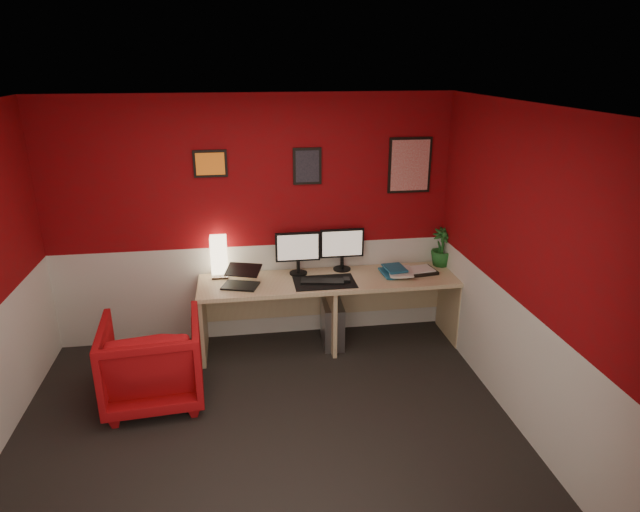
{
  "coord_description": "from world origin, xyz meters",
  "views": [
    {
      "loc": [
        -0.13,
        -3.6,
        2.8
      ],
      "look_at": [
        0.6,
        1.21,
        1.05
      ],
      "focal_mm": 30.95,
      "sensor_mm": 36.0,
      "label": 1
    }
  ],
  "objects_px": {
    "laptop": "(240,276)",
    "monitor_right": "(342,243)",
    "desk": "(330,312)",
    "pc_tower": "(332,323)",
    "monitor_left": "(298,247)",
    "potted_plant": "(442,247)",
    "shoji_lamp": "(219,258)",
    "armchair": "(153,361)",
    "zen_tray": "(418,271)"
  },
  "relations": [
    {
      "from": "desk",
      "to": "pc_tower",
      "type": "bearing_deg",
      "value": 45.61
    },
    {
      "from": "laptop",
      "to": "monitor_right",
      "type": "distance_m",
      "value": 1.1
    },
    {
      "from": "monitor_right",
      "to": "armchair",
      "type": "relative_size",
      "value": 0.7
    },
    {
      "from": "armchair",
      "to": "desk",
      "type": "bearing_deg",
      "value": -160.49
    },
    {
      "from": "monitor_left",
      "to": "potted_plant",
      "type": "xyz_separation_m",
      "value": [
        1.52,
        0.02,
        -0.09
      ]
    },
    {
      "from": "laptop",
      "to": "shoji_lamp",
      "type": "bearing_deg",
      "value": 142.19
    },
    {
      "from": "shoji_lamp",
      "to": "monitor_left",
      "type": "height_order",
      "value": "monitor_left"
    },
    {
      "from": "shoji_lamp",
      "to": "potted_plant",
      "type": "relative_size",
      "value": 1.0
    },
    {
      "from": "desk",
      "to": "shoji_lamp",
      "type": "xyz_separation_m",
      "value": [
        -1.08,
        0.23,
        0.56
      ]
    },
    {
      "from": "pc_tower",
      "to": "armchair",
      "type": "bearing_deg",
      "value": -153.24
    },
    {
      "from": "laptop",
      "to": "potted_plant",
      "type": "distance_m",
      "value": 2.13
    },
    {
      "from": "monitor_left",
      "to": "zen_tray",
      "type": "bearing_deg",
      "value": -7.22
    },
    {
      "from": "monitor_right",
      "to": "pc_tower",
      "type": "relative_size",
      "value": 1.29
    },
    {
      "from": "potted_plant",
      "to": "zen_tray",
      "type": "bearing_deg",
      "value": -150.74
    },
    {
      "from": "pc_tower",
      "to": "monitor_right",
      "type": "bearing_deg",
      "value": 59.57
    },
    {
      "from": "laptop",
      "to": "monitor_left",
      "type": "xyz_separation_m",
      "value": [
        0.59,
        0.25,
        0.18
      ]
    },
    {
      "from": "zen_tray",
      "to": "desk",
      "type": "bearing_deg",
      "value": -178.04
    },
    {
      "from": "monitor_right",
      "to": "pc_tower",
      "type": "xyz_separation_m",
      "value": [
        -0.13,
        -0.21,
        -0.8
      ]
    },
    {
      "from": "shoji_lamp",
      "to": "pc_tower",
      "type": "height_order",
      "value": "shoji_lamp"
    },
    {
      "from": "monitor_left",
      "to": "monitor_right",
      "type": "xyz_separation_m",
      "value": [
        0.46,
        0.05,
        0.0
      ]
    },
    {
      "from": "laptop",
      "to": "armchair",
      "type": "bearing_deg",
      "value": -120.72
    },
    {
      "from": "armchair",
      "to": "monitor_left",
      "type": "bearing_deg",
      "value": -150.25
    },
    {
      "from": "monitor_right",
      "to": "potted_plant",
      "type": "distance_m",
      "value": 1.06
    },
    {
      "from": "shoji_lamp",
      "to": "laptop",
      "type": "distance_m",
      "value": 0.36
    },
    {
      "from": "potted_plant",
      "to": "pc_tower",
      "type": "height_order",
      "value": "potted_plant"
    },
    {
      "from": "desk",
      "to": "zen_tray",
      "type": "bearing_deg",
      "value": 1.96
    },
    {
      "from": "armchair",
      "to": "pc_tower",
      "type": "bearing_deg",
      "value": -160.04
    },
    {
      "from": "monitor_left",
      "to": "monitor_right",
      "type": "relative_size",
      "value": 1.0
    },
    {
      "from": "desk",
      "to": "shoji_lamp",
      "type": "relative_size",
      "value": 6.5
    },
    {
      "from": "desk",
      "to": "potted_plant",
      "type": "relative_size",
      "value": 6.48
    },
    {
      "from": "zen_tray",
      "to": "potted_plant",
      "type": "bearing_deg",
      "value": 29.26
    },
    {
      "from": "shoji_lamp",
      "to": "monitor_right",
      "type": "xyz_separation_m",
      "value": [
        1.24,
        0.01,
        0.09
      ]
    },
    {
      "from": "monitor_left",
      "to": "potted_plant",
      "type": "distance_m",
      "value": 1.52
    },
    {
      "from": "shoji_lamp",
      "to": "potted_plant",
      "type": "distance_m",
      "value": 2.3
    },
    {
      "from": "potted_plant",
      "to": "laptop",
      "type": "bearing_deg",
      "value": -172.87
    },
    {
      "from": "laptop",
      "to": "monitor_right",
      "type": "height_order",
      "value": "monitor_right"
    },
    {
      "from": "pc_tower",
      "to": "armchair",
      "type": "distance_m",
      "value": 1.85
    },
    {
      "from": "desk",
      "to": "monitor_right",
      "type": "xyz_separation_m",
      "value": [
        0.16,
        0.23,
        0.66
      ]
    },
    {
      "from": "shoji_lamp",
      "to": "monitor_left",
      "type": "xyz_separation_m",
      "value": [
        0.78,
        -0.04,
        0.09
      ]
    },
    {
      "from": "laptop",
      "to": "pc_tower",
      "type": "relative_size",
      "value": 0.73
    },
    {
      "from": "monitor_left",
      "to": "armchair",
      "type": "relative_size",
      "value": 0.7
    },
    {
      "from": "zen_tray",
      "to": "pc_tower",
      "type": "distance_m",
      "value": 1.03
    },
    {
      "from": "armchair",
      "to": "potted_plant",
      "type": "bearing_deg",
      "value": -166.34
    },
    {
      "from": "zen_tray",
      "to": "pc_tower",
      "type": "bearing_deg",
      "value": -179.77
    },
    {
      "from": "monitor_right",
      "to": "monitor_left",
      "type": "bearing_deg",
      "value": -174.01
    },
    {
      "from": "potted_plant",
      "to": "pc_tower",
      "type": "xyz_separation_m",
      "value": [
        -1.19,
        -0.17,
        -0.71
      ]
    },
    {
      "from": "shoji_lamp",
      "to": "pc_tower",
      "type": "relative_size",
      "value": 0.89
    },
    {
      "from": "pc_tower",
      "to": "monitor_left",
      "type": "bearing_deg",
      "value": 156.79
    },
    {
      "from": "zen_tray",
      "to": "armchair",
      "type": "height_order",
      "value": "zen_tray"
    },
    {
      "from": "desk",
      "to": "potted_plant",
      "type": "height_order",
      "value": "potted_plant"
    }
  ]
}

